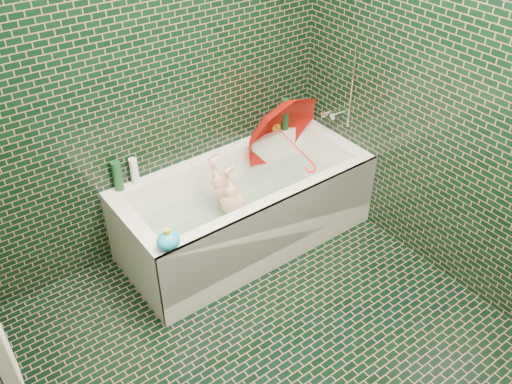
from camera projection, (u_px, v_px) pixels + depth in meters
floor at (288, 368)px, 2.99m from camera, size 2.80×2.80×0.00m
wall_back at (143, 72)px, 3.15m from camera, size 2.80×0.00×2.80m
wall_right at (486, 100)px, 2.87m from camera, size 0.00×2.80×2.80m
bathtub at (247, 216)px, 3.73m from camera, size 1.70×0.75×0.55m
bath_mat at (245, 221)px, 3.77m from camera, size 1.35×0.47×0.01m
water at (245, 204)px, 3.69m from camera, size 1.48×0.53×0.00m
faucet at (339, 109)px, 3.79m from camera, size 0.18×0.19×0.55m
child at (234, 210)px, 3.62m from camera, size 0.86×0.31×0.36m
umbrella at (292, 142)px, 3.78m from camera, size 0.83×0.79×0.91m
soap_bottle_a at (298, 125)px, 4.06m from camera, size 0.12×0.12×0.26m
soap_bottle_b at (297, 123)px, 4.08m from camera, size 0.10×0.11×0.18m
soap_bottle_c at (298, 123)px, 4.09m from camera, size 0.15×0.15×0.16m
bottle_right_tall at (285, 114)px, 3.95m from camera, size 0.06×0.06×0.24m
bottle_right_pump at (302, 112)px, 4.02m from camera, size 0.05×0.05×0.19m
bottle_left_tall at (117, 176)px, 3.35m from camera, size 0.07×0.07×0.20m
bottle_left_short at (134, 171)px, 3.41m from camera, size 0.05×0.05×0.18m
rubber_duck at (276, 126)px, 3.97m from camera, size 0.11×0.09×0.09m
bath_toy at (168, 241)px, 2.93m from camera, size 0.14×0.12×0.13m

